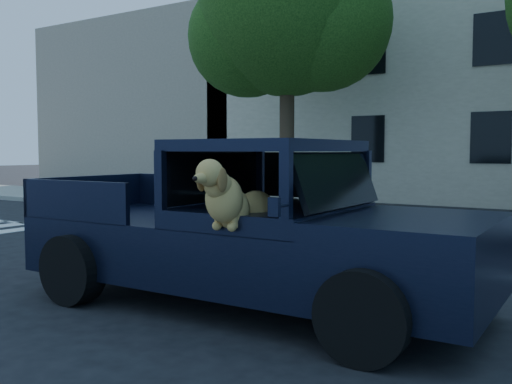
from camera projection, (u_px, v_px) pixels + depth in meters
ground at (181, 298)px, 6.90m from camera, size 120.00×120.00×0.00m
far_sidewalk at (414, 218)px, 14.61m from camera, size 60.00×4.00×0.15m
lane_stripes at (427, 268)px, 8.68m from camera, size 21.60×0.14×0.01m
street_tree_left at (289, 17)px, 16.70m from camera, size 6.00×5.20×8.60m
building_left at (164, 107)px, 28.55m from camera, size 12.00×6.00×8.00m
pickup_truck at (242, 250)px, 6.56m from camera, size 5.35×2.74×1.90m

